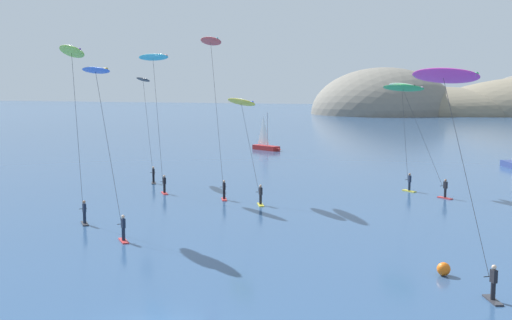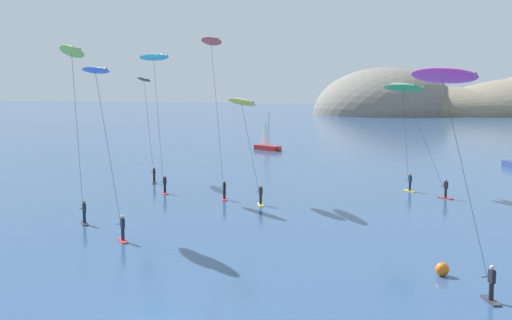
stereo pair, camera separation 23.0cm
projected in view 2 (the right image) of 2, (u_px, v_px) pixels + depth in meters
name	position (u px, v px, depth m)	size (l,w,h in m)	color
headland_island	(468.00, 114.00, 215.64)	(120.61, 56.33, 31.65)	#7A705B
sailboat_far	(269.00, 146.00, 97.10)	(5.65, 3.74, 5.70)	#B22323
kitesurfer_cyan	(154.00, 68.00, 58.71)	(5.71, 4.69, 12.72)	red
kitesurfer_black	(145.00, 88.00, 68.09)	(6.07, 7.30, 10.74)	#2D2D33
kitesurfer_white	(403.00, 95.00, 60.32)	(3.88, 4.95, 10.12)	yellow
kitesurfer_blue	(98.00, 85.00, 43.29)	(6.90, 5.87, 11.13)	red
kitesurfer_yellow	(243.00, 109.00, 55.31)	(5.75, 6.06, 8.79)	yellow
kitesurfer_red	(212.00, 50.00, 58.59)	(6.10, 8.11, 14.24)	red
kitesurfer_green	(407.00, 96.00, 59.43)	(7.56, 6.58, 9.97)	red
kitesurfer_lime	(72.00, 64.00, 46.09)	(4.69, 4.25, 12.75)	#2D2D33
kitesurfer_magenta	(445.00, 89.00, 32.64)	(5.60, 7.81, 10.80)	#2D2D33
marker_buoy	(442.00, 269.00, 33.23)	(0.70, 0.70, 0.70)	orange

